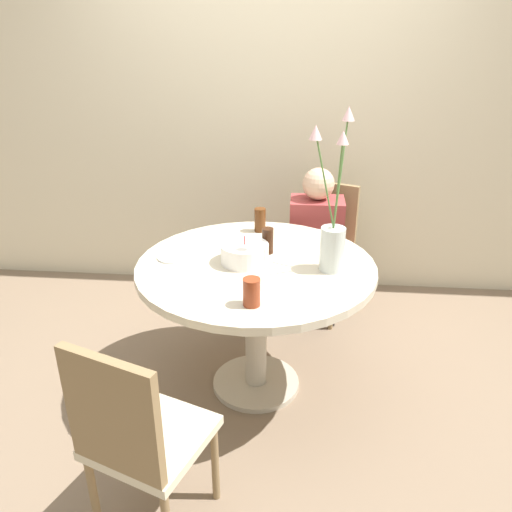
# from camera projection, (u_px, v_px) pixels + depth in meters

# --- Properties ---
(ground_plane) EXTENTS (16.00, 16.00, 0.00)m
(ground_plane) POSITION_uv_depth(u_px,v_px,m) (256.00, 384.00, 2.82)
(ground_plane) COLOR #7A6651
(wall_back) EXTENTS (8.00, 0.05, 2.60)m
(wall_back) POSITION_uv_depth(u_px,v_px,m) (273.00, 113.00, 3.48)
(wall_back) COLOR beige
(wall_back) RESTS_ON ground_plane
(dining_table) EXTENTS (1.20, 1.20, 0.76)m
(dining_table) POSITION_uv_depth(u_px,v_px,m) (256.00, 287.00, 2.56)
(dining_table) COLOR beige
(dining_table) RESTS_ON ground_plane
(chair_near_front) EXTENTS (0.52, 0.52, 0.90)m
(chair_near_front) POSITION_uv_depth(u_px,v_px,m) (324.00, 242.00, 3.41)
(chair_near_front) COLOR beige
(chair_near_front) RESTS_ON ground_plane
(chair_left_flank) EXTENTS (0.51, 0.51, 0.90)m
(chair_left_flank) POSITION_uv_depth(u_px,v_px,m) (137.00, 434.00, 1.79)
(chair_left_flank) COLOR beige
(chair_left_flank) RESTS_ON ground_plane
(birthday_cake) EXTENTS (0.24, 0.24, 0.14)m
(birthday_cake) POSITION_uv_depth(u_px,v_px,m) (245.00, 253.00, 2.49)
(birthday_cake) COLOR white
(birthday_cake) RESTS_ON dining_table
(flower_vase) EXTENTS (0.21, 0.30, 0.76)m
(flower_vase) POSITION_uv_depth(u_px,v_px,m) (333.00, 229.00, 2.36)
(flower_vase) COLOR silver
(flower_vase) RESTS_ON dining_table
(side_plate) EXTENTS (0.16, 0.16, 0.01)m
(side_plate) POSITION_uv_depth(u_px,v_px,m) (173.00, 257.00, 2.56)
(side_plate) COLOR white
(side_plate) RESTS_ON dining_table
(drink_glass_0) EXTENTS (0.07, 0.07, 0.14)m
(drink_glass_0) POSITION_uv_depth(u_px,v_px,m) (260.00, 220.00, 2.88)
(drink_glass_0) COLOR #51280F
(drink_glass_0) RESTS_ON dining_table
(drink_glass_1) EXTENTS (0.06, 0.06, 0.14)m
(drink_glass_1) POSITION_uv_depth(u_px,v_px,m) (268.00, 241.00, 2.60)
(drink_glass_1) COLOR #33190C
(drink_glass_1) RESTS_ON dining_table
(drink_glass_2) EXTENTS (0.08, 0.08, 0.12)m
(drink_glass_2) POSITION_uv_depth(u_px,v_px,m) (252.00, 292.00, 2.10)
(drink_glass_2) COLOR maroon
(drink_glass_2) RESTS_ON dining_table
(person_guest) EXTENTS (0.34, 0.24, 1.06)m
(person_guest) POSITION_uv_depth(u_px,v_px,m) (315.00, 252.00, 3.29)
(person_guest) COLOR #383333
(person_guest) RESTS_ON ground_plane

